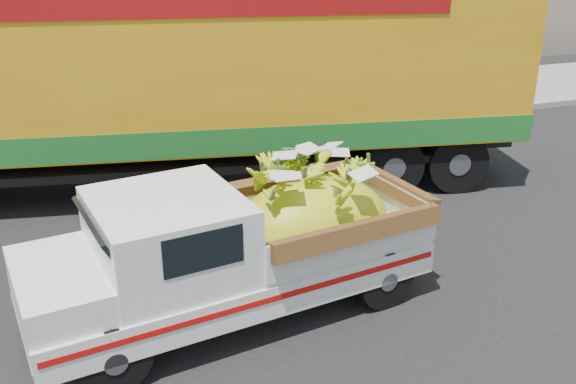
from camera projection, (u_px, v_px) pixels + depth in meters
name	position (u px, v px, depth m)	size (l,w,h in m)	color
ground	(170.00, 292.00, 8.40)	(100.00, 100.00, 0.00)	black
curb	(120.00, 148.00, 13.65)	(60.00, 0.25, 0.15)	gray
sidewalk	(111.00, 123.00, 15.48)	(60.00, 4.00, 0.14)	gray
pickup_truck	(259.00, 241.00, 7.77)	(5.01, 2.47, 1.68)	black
semi_trailer	(186.00, 72.00, 11.06)	(12.08, 4.59, 3.80)	black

